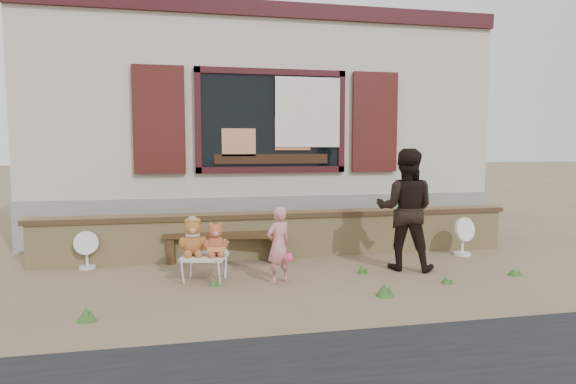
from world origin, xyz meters
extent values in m
plane|color=brown|center=(0.00, 0.00, 0.00)|extent=(80.00, 80.00, 0.00)
cube|color=#B1A38F|center=(0.00, 4.50, 2.40)|extent=(8.00, 5.00, 3.20)
cube|color=gray|center=(0.00, 4.50, 0.40)|extent=(8.04, 5.04, 0.80)
cube|color=black|center=(0.00, 1.97, 2.05)|extent=(2.30, 0.04, 1.50)
cube|color=#360F14|center=(0.00, 1.95, 2.85)|extent=(2.50, 0.08, 0.10)
cube|color=#360F14|center=(0.00, 1.95, 1.25)|extent=(2.50, 0.08, 0.10)
cube|color=#360F14|center=(-1.20, 1.95, 2.05)|extent=(0.10, 0.08, 1.70)
cube|color=#360F14|center=(1.20, 1.95, 2.05)|extent=(0.10, 0.08, 1.70)
cube|color=black|center=(-1.80, 1.94, 2.05)|extent=(0.80, 0.07, 1.70)
cube|color=black|center=(1.80, 1.94, 2.05)|extent=(0.80, 0.07, 1.70)
cube|color=silver|center=(0.60, 1.90, 2.20)|extent=(1.10, 0.02, 1.15)
cube|color=#360F14|center=(0.00, 1.98, 3.85)|extent=(8.00, 0.12, 0.25)
cube|color=black|center=(0.00, 1.94, 1.43)|extent=(1.90, 0.06, 0.16)
cube|color=tan|center=(-0.55, 1.94, 1.70)|extent=(0.55, 0.06, 0.45)
cube|color=#E08447|center=(0.35, 1.94, 1.85)|extent=(0.60, 0.06, 0.55)
cube|color=tan|center=(0.00, 1.00, 0.30)|extent=(7.00, 0.30, 0.60)
cube|color=brown|center=(0.00, 1.00, 0.63)|extent=(7.10, 0.36, 0.07)
cube|color=#392613|center=(-0.88, 0.80, 0.39)|extent=(1.69, 0.62, 0.06)
cube|color=#392613|center=(-1.60, 0.92, 0.18)|extent=(0.15, 0.32, 0.35)
cube|color=#392613|center=(-0.17, 0.68, 0.18)|extent=(0.15, 0.32, 0.35)
cube|color=beige|center=(-1.18, -0.12, 0.30)|extent=(0.62, 0.58, 0.04)
cylinder|color=silver|center=(-1.45, -0.25, 0.14)|extent=(0.03, 0.03, 0.28)
cylinder|color=silver|center=(-1.02, -0.37, 0.14)|extent=(0.03, 0.03, 0.28)
cylinder|color=silver|center=(-1.34, 0.13, 0.14)|extent=(0.03, 0.03, 0.28)
cylinder|color=silver|center=(-0.92, 0.02, 0.14)|extent=(0.03, 0.03, 0.28)
imported|color=pink|center=(-0.31, -0.38, 0.46)|extent=(0.40, 0.35, 0.92)
imported|color=black|center=(1.45, -0.07, 0.80)|extent=(0.98, 0.90, 1.61)
cylinder|color=silver|center=(-2.71, 0.80, 0.02)|extent=(0.22, 0.22, 0.04)
cylinder|color=silver|center=(-2.71, 0.80, 0.16)|extent=(0.04, 0.04, 0.27)
cylinder|color=silver|center=(-2.71, 0.80, 0.35)|extent=(0.32, 0.12, 0.32)
cylinder|color=white|center=(2.66, 0.51, 0.02)|extent=(0.24, 0.24, 0.04)
cylinder|color=white|center=(2.66, 0.51, 0.18)|extent=(0.04, 0.04, 0.31)
cylinder|color=white|center=(2.66, 0.51, 0.40)|extent=(0.37, 0.20, 0.36)
cone|color=#325823|center=(-2.32, -1.27, 0.06)|extent=(0.18, 0.18, 0.13)
cone|color=#325823|center=(0.81, -0.18, 0.06)|extent=(0.10, 0.10, 0.12)
cone|color=#325823|center=(1.64, -0.82, 0.04)|extent=(0.12, 0.12, 0.08)
cone|color=#325823|center=(-0.14, 0.47, 0.06)|extent=(0.12, 0.12, 0.11)
cone|color=#325823|center=(2.67, -0.66, 0.04)|extent=(0.16, 0.16, 0.09)
cone|color=#325823|center=(-1.09, -0.37, 0.04)|extent=(0.12, 0.12, 0.09)
cone|color=#325823|center=(0.72, -1.13, 0.07)|extent=(0.18, 0.18, 0.15)
camera|label=1|loc=(-1.33, -5.95, 1.63)|focal=30.00mm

